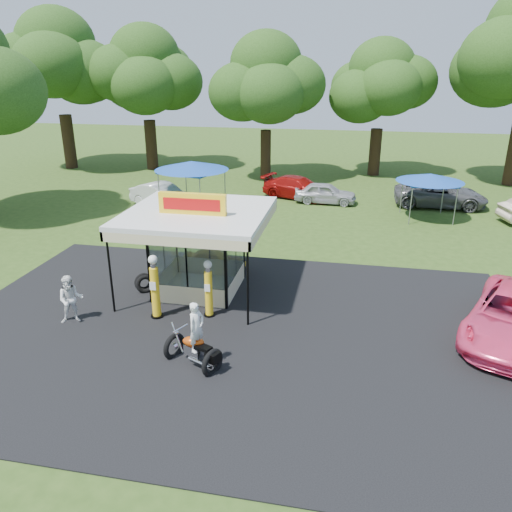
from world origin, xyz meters
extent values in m
plane|color=#2C4816|center=(0.00, 0.00, 0.00)|extent=(120.00, 120.00, 0.00)
cube|color=black|center=(0.00, 2.00, 0.02)|extent=(20.00, 14.00, 0.04)
cube|color=white|center=(-2.00, 5.00, 0.03)|extent=(3.00, 3.00, 0.06)
cube|color=white|center=(-2.00, 5.00, 3.29)|extent=(5.40, 5.40, 0.18)
cube|color=yellow|center=(-2.00, 4.50, 3.78)|extent=(2.60, 0.25, 0.80)
cube|color=red|center=(-2.00, 4.37, 3.78)|extent=(2.21, 0.02, 0.45)
cylinder|color=black|center=(-4.55, 2.45, 1.60)|extent=(0.08, 0.08, 3.20)
cylinder|color=black|center=(0.55, 2.45, 1.60)|extent=(0.08, 0.08, 3.20)
cylinder|color=black|center=(-2.83, 2.38, 0.05)|extent=(0.46, 0.46, 0.10)
cylinder|color=yellow|center=(-2.83, 2.38, 1.03)|extent=(0.31, 0.31, 1.86)
cylinder|color=silver|center=(-2.83, 2.38, 2.07)|extent=(0.21, 0.21, 0.21)
sphere|color=white|center=(-2.83, 2.38, 2.28)|extent=(0.33, 0.33, 0.33)
cube|color=white|center=(-2.83, 2.19, 1.34)|extent=(0.23, 0.02, 0.31)
cylinder|color=black|center=(-0.98, 2.84, 0.05)|extent=(0.41, 0.41, 0.09)
cylinder|color=yellow|center=(-0.98, 2.84, 0.93)|extent=(0.28, 0.28, 1.68)
cylinder|color=silver|center=(-0.98, 2.84, 1.87)|extent=(0.19, 0.19, 0.19)
sphere|color=white|center=(-0.98, 2.84, 2.06)|extent=(0.30, 0.30, 0.30)
cube|color=white|center=(-0.98, 2.67, 1.21)|extent=(0.21, 0.02, 0.28)
torus|color=black|center=(-1.31, 0.04, 0.36)|extent=(0.52, 0.88, 0.89)
torus|color=black|center=(0.12, -0.62, 0.36)|extent=(0.52, 0.88, 0.89)
cube|color=silver|center=(-0.55, -0.31, 0.53)|extent=(0.65, 0.51, 0.32)
ellipsoid|color=#C2450D|center=(-0.55, -0.31, 0.82)|extent=(0.68, 0.38, 0.32)
cube|color=black|center=(-0.21, -0.47, 0.76)|extent=(0.64, 0.49, 0.11)
cube|color=black|center=(0.15, -0.63, 0.58)|extent=(0.49, 0.48, 0.30)
cylinder|color=silver|center=(-1.17, -0.03, 0.74)|extent=(0.45, 0.25, 0.94)
cylinder|color=silver|center=(-1.02, -0.09, 1.11)|extent=(0.31, 0.60, 0.05)
sphere|color=silver|center=(-1.19, -0.02, 0.90)|extent=(0.17, 0.17, 0.17)
imported|color=white|center=(-0.40, -0.38, 1.37)|extent=(0.59, 0.68, 1.58)
torus|color=black|center=(-4.09, 4.30, 0.38)|extent=(0.82, 0.71, 0.78)
torus|color=black|center=(-4.23, 4.45, 0.38)|extent=(0.83, 0.78, 0.78)
imported|color=yellow|center=(-2.00, 7.20, 0.48)|extent=(2.82, 1.13, 0.96)
imported|color=white|center=(-5.65, 1.48, 0.89)|extent=(1.07, 0.98, 1.78)
imported|color=white|center=(-8.14, 16.70, 0.77)|extent=(4.89, 3.43, 1.53)
imported|color=#990E0B|center=(0.18, 20.73, 0.74)|extent=(5.49, 3.65, 1.48)
imported|color=#ADADB2|center=(2.08, 19.78, 0.69)|extent=(4.10, 1.80, 1.37)
imported|color=#565658|center=(9.42, 20.38, 0.81)|extent=(5.86, 2.82, 1.61)
cylinder|color=gray|center=(-7.38, 17.65, 1.26)|extent=(0.06, 0.06, 2.51)
cylinder|color=gray|center=(-4.44, 17.65, 1.26)|extent=(0.06, 0.06, 2.51)
cylinder|color=gray|center=(-7.38, 14.71, 1.26)|extent=(0.06, 0.06, 2.51)
cylinder|color=gray|center=(-4.44, 14.71, 1.26)|extent=(0.06, 0.06, 2.51)
cube|color=#1A4AAA|center=(-5.91, 16.18, 2.58)|extent=(3.14, 3.14, 0.13)
cone|color=#1A4AAA|center=(-5.91, 16.18, 2.90)|extent=(4.53, 4.53, 0.52)
cylinder|color=gray|center=(6.98, 18.63, 1.08)|extent=(0.05, 0.05, 2.16)
cylinder|color=gray|center=(9.49, 18.63, 1.08)|extent=(0.05, 0.05, 2.16)
cylinder|color=gray|center=(6.98, 16.12, 1.08)|extent=(0.05, 0.05, 2.16)
cylinder|color=gray|center=(9.49, 16.12, 1.08)|extent=(0.05, 0.05, 2.16)
cube|color=#1A4AAA|center=(8.24, 17.38, 2.22)|extent=(2.70, 2.70, 0.11)
cone|color=#1A4AAA|center=(8.24, 17.38, 2.50)|extent=(3.89, 3.89, 0.45)
cylinder|color=black|center=(-21.01, 27.64, 2.30)|extent=(1.03, 1.03, 4.60)
ellipsoid|color=#1F3F12|center=(-21.01, 27.64, 8.22)|extent=(10.87, 10.87, 9.31)
cylinder|color=black|center=(-13.69, 28.57, 2.10)|extent=(0.99, 0.99, 4.20)
ellipsoid|color=#1F3F12|center=(-13.69, 28.57, 7.44)|extent=(9.74, 9.74, 8.35)
cylinder|color=black|center=(-3.18, 26.57, 1.92)|extent=(0.82, 0.82, 3.84)
ellipsoid|color=#1F3F12|center=(-3.18, 26.57, 6.92)|extent=(9.23, 9.23, 7.91)
cylinder|color=black|center=(5.41, 29.81, 1.88)|extent=(0.94, 0.94, 3.77)
ellipsoid|color=#1F3F12|center=(5.41, 29.81, 6.70)|extent=(8.79, 8.79, 7.54)
camera|label=1|loc=(3.89, -12.83, 8.66)|focal=35.00mm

